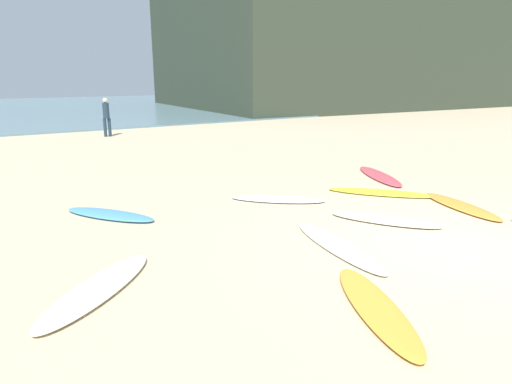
# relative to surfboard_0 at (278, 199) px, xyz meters

# --- Properties ---
(ground_plane) EXTENTS (120.00, 120.00, 0.00)m
(ground_plane) POSITION_rel_surfboard_0_xyz_m (0.62, -3.73, -0.04)
(ground_plane) COLOR #C6B28E
(ocean_water) EXTENTS (120.00, 40.00, 0.08)m
(ocean_water) POSITION_rel_surfboard_0_xyz_m (0.62, 35.60, 0.00)
(ocean_water) COLOR slate
(ocean_water) RESTS_ON ground_plane
(coastal_headland) EXTENTS (31.25, 23.44, 13.01)m
(coastal_headland) POSITION_rel_surfboard_0_xyz_m (25.44, 25.38, 6.47)
(coastal_headland) COLOR #333D2D
(coastal_headland) RESTS_ON ground_plane
(surfboard_0) EXTENTS (1.91, 1.82, 0.07)m
(surfboard_0) POSITION_rel_surfboard_0_xyz_m (0.00, 0.00, 0.00)
(surfboard_0) COLOR white
(surfboard_0) RESTS_ON ground_plane
(surfboard_1) EXTENTS (1.19, 2.23, 0.07)m
(surfboard_1) POSITION_rel_surfboard_0_xyz_m (2.86, -2.54, -0.00)
(surfboard_1) COLOR orange
(surfboard_1) RESTS_ON ground_plane
(surfboard_2) EXTENTS (1.57, 2.00, 0.09)m
(surfboard_2) POSITION_rel_surfboard_0_xyz_m (-3.42, 0.89, 0.01)
(surfboard_2) COLOR #4F98D4
(surfboard_2) RESTS_ON ground_plane
(surfboard_3) EXTENTS (0.93, 2.45, 0.07)m
(surfboard_3) POSITION_rel_surfboard_0_xyz_m (-0.86, -2.77, -0.00)
(surfboard_3) COLOR white
(surfboard_3) RESTS_ON ground_plane
(surfboard_4) EXTENTS (1.66, 2.53, 0.08)m
(surfboard_4) POSITION_rel_surfboard_0_xyz_m (3.69, 0.37, 0.00)
(surfboard_4) COLOR #E14D5B
(surfboard_4) RESTS_ON ground_plane
(surfboard_5) EXTENTS (1.49, 2.01, 0.08)m
(surfboard_5) POSITION_rel_surfboard_0_xyz_m (0.80, -2.29, 0.00)
(surfboard_5) COLOR #EDE3C8
(surfboard_5) RESTS_ON ground_plane
(surfboard_6) EXTENTS (2.02, 2.28, 0.06)m
(surfboard_6) POSITION_rel_surfboard_0_xyz_m (2.36, -0.88, -0.01)
(surfboard_6) COLOR yellow
(surfboard_6) RESTS_ON ground_plane
(surfboard_7) EXTENTS (2.07, 1.90, 0.09)m
(surfboard_7) POSITION_rel_surfboard_0_xyz_m (-4.43, -2.16, 0.01)
(surfboard_7) COLOR beige
(surfboard_7) RESTS_ON ground_plane
(surfboard_9) EXTENTS (1.38, 2.14, 0.08)m
(surfboard_9) POSITION_rel_surfboard_0_xyz_m (-1.85, -4.44, 0.00)
(surfboard_9) COLOR gold
(surfboard_9) RESTS_ON ground_plane
(beachgoer_near) EXTENTS (0.34, 0.31, 1.74)m
(beachgoer_near) POSITION_rel_surfboard_0_xyz_m (-0.05, 13.08, 0.93)
(beachgoer_near) COLOR #1E3342
(beachgoer_near) RESTS_ON ground_plane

